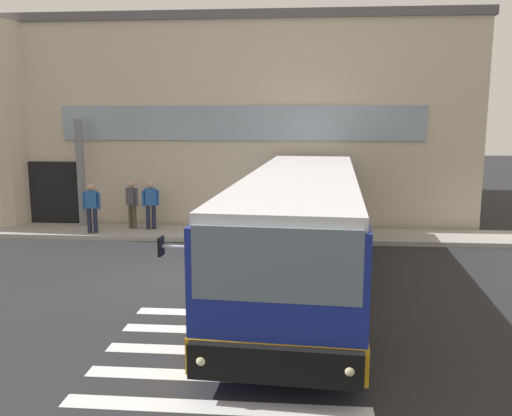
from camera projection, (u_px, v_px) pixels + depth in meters
ground_plane at (175, 278)px, 13.52m from camera, size 80.00×90.00×0.02m
bay_paint_stripes at (232, 352)px, 9.23m from camera, size 4.40×3.96×0.01m
terminal_building at (217, 122)px, 24.30m from camera, size 20.61×13.80×7.61m
boarding_curb at (208, 234)px, 18.22m from camera, size 22.81×2.00×0.15m
entry_support_column at (81, 173)px, 18.85m from camera, size 0.28×0.28×3.81m
bus_main_foreground at (302, 230)px, 12.83m from camera, size 3.73×11.67×2.70m
passenger_near_column at (92, 206)px, 17.82m from camera, size 0.59×0.26×1.68m
passenger_by_doorway at (132, 202)px, 18.55m from camera, size 0.51×0.39×1.68m
passenger_at_curb_edge at (150, 202)px, 18.47m from camera, size 0.54×0.48×1.68m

